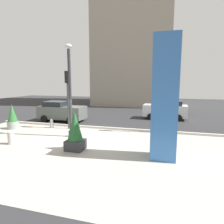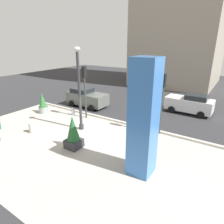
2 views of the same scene
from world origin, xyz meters
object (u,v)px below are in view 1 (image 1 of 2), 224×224
object	(u,v)px
lamp_post	(70,93)
car_curb_west	(61,111)
fire_hydrant	(52,123)
concrete_bollard	(11,138)
traffic_light_far_side	(155,92)
car_intersection	(166,110)
art_pillar_blue	(165,99)
traffic_light_corner	(68,90)
potted_plant_mid_plaza	(75,132)
potted_plant_curbside	(13,118)

from	to	relation	value
lamp_post	car_curb_west	world-z (taller)	lamp_post
fire_hydrant	car_curb_west	world-z (taller)	car_curb_west
fire_hydrant	concrete_bollard	distance (m)	4.35
traffic_light_far_side	car_intersection	size ratio (longest dim) A/B	1.04
lamp_post	car_curb_west	distance (m)	6.04
fire_hydrant	car_curb_west	xyz separation A→B (m)	(-0.67, 2.74, 0.55)
lamp_post	art_pillar_blue	world-z (taller)	lamp_post
car_intersection	car_curb_west	world-z (taller)	car_curb_west
lamp_post	art_pillar_blue	xyz separation A→B (m)	(6.06, -2.25, -0.05)
fire_hydrant	car_curb_west	distance (m)	2.87
art_pillar_blue	traffic_light_corner	distance (m)	8.48
fire_hydrant	concrete_bollard	world-z (taller)	same
potted_plant_mid_plaza	car_curb_west	size ratio (longest dim) A/B	0.50
potted_plant_curbside	concrete_bollard	size ratio (longest dim) A/B	2.57
art_pillar_blue	car_intersection	size ratio (longest dim) A/B	1.37
lamp_post	fire_hydrant	world-z (taller)	lamp_post
potted_plant_mid_plaza	concrete_bollard	distance (m)	4.16
concrete_bollard	car_intersection	bearing A→B (deg)	51.20
concrete_bollard	car_intersection	world-z (taller)	car_intersection
art_pillar_blue	car_intersection	bearing A→B (deg)	90.29
traffic_light_far_side	car_intersection	xyz separation A→B (m)	(0.76, 5.71, -2.03)
lamp_post	car_intersection	size ratio (longest dim) A/B	1.44
concrete_bollard	traffic_light_corner	size ratio (longest dim) A/B	0.17
traffic_light_corner	car_intersection	world-z (taller)	traffic_light_corner
potted_plant_mid_plaza	potted_plant_curbside	size ratio (longest dim) A/B	1.11
potted_plant_mid_plaza	car_intersection	bearing A→B (deg)	66.84
lamp_post	concrete_bollard	distance (m)	4.44
potted_plant_curbside	traffic_light_corner	xyz separation A→B (m)	(4.18, 1.24, 2.16)
fire_hydrant	lamp_post	bearing A→B (deg)	-35.02
car_intersection	car_curb_west	distance (m)	10.05
potted_plant_mid_plaza	traffic_light_corner	xyz separation A→B (m)	(-2.71, 4.38, 2.02)
concrete_bollard	traffic_light_far_side	size ratio (longest dim) A/B	0.17
lamp_post	traffic_light_far_side	xyz separation A→B (m)	(5.25, 2.58, 0.01)
art_pillar_blue	car_curb_west	xyz separation A→B (m)	(-9.41, 6.86, -1.96)
traffic_light_far_side	car_intersection	world-z (taller)	traffic_light_far_side
fire_hydrant	traffic_light_far_side	world-z (taller)	traffic_light_far_side
potted_plant_curbside	traffic_light_far_side	world-z (taller)	traffic_light_far_side
art_pillar_blue	car_intersection	distance (m)	10.73
art_pillar_blue	fire_hydrant	xyz separation A→B (m)	(-8.73, 4.13, -2.51)
car_curb_west	art_pillar_blue	bearing A→B (deg)	-36.12
potted_plant_mid_plaza	lamp_post	bearing A→B (deg)	121.93
art_pillar_blue	traffic_light_corner	size ratio (longest dim) A/B	1.29
traffic_light_corner	lamp_post	bearing A→B (deg)	-58.48
fire_hydrant	traffic_light_corner	distance (m)	3.01
lamp_post	traffic_light_corner	xyz separation A→B (m)	(-1.25, 2.04, 0.09)
traffic_light_corner	car_intersection	xyz separation A→B (m)	(7.25, 6.25, -2.10)
art_pillar_blue	traffic_light_corner	world-z (taller)	art_pillar_blue
lamp_post	traffic_light_corner	world-z (taller)	lamp_post
lamp_post	fire_hydrant	size ratio (longest dim) A/B	8.03
traffic_light_corner	fire_hydrant	bearing A→B (deg)	-173.36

